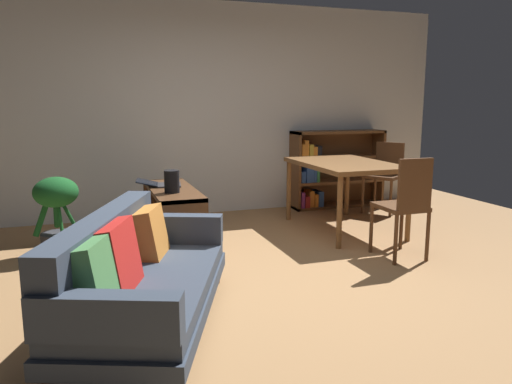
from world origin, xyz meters
name	(u,v)px	position (x,y,z in m)	size (l,w,h in m)	color
ground_plane	(274,280)	(0.00, 0.00, 0.00)	(8.16, 8.16, 0.00)	#A87A4C
back_wall_panel	(199,110)	(0.00, 2.70, 1.35)	(6.80, 0.10, 2.70)	silver
fabric_couch	(136,274)	(-1.16, -0.53, 0.37)	(1.38, 1.96, 0.75)	#56351E
media_console	(173,217)	(-0.61, 1.29, 0.29)	(0.44, 1.26, 0.60)	#56351E
open_laptop	(161,184)	(-0.69, 1.46, 0.62)	(0.49, 0.35, 0.07)	#333338
desk_speaker	(172,181)	(-0.65, 1.04, 0.71)	(0.14, 0.14, 0.22)	black
potted_floor_plant	(57,208)	(-1.71, 1.38, 0.45)	(0.44, 0.53, 0.75)	#333338
dining_table	(345,169)	(1.35, 1.28, 0.71)	(0.92, 1.40, 0.78)	brown
dining_chair_near	(405,203)	(1.35, 0.13, 0.54)	(0.38, 0.44, 0.97)	#56351E
dining_chair_far	(386,172)	(2.32, 1.94, 0.53)	(0.58, 0.58, 0.92)	#56351E
bookshelf	(330,170)	(1.80, 2.51, 0.51)	(1.32, 0.34, 1.06)	brown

